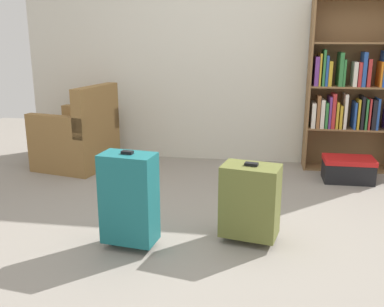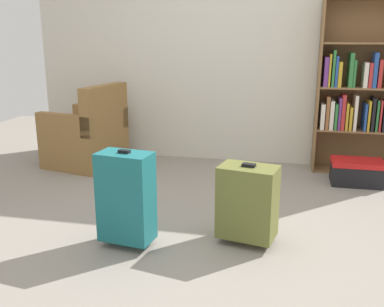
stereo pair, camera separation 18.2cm
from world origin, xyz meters
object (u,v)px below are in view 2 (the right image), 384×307
Objects in this scene: bookshelf at (361,91)px; storage_box at (357,171)px; armchair at (88,137)px; suitcase_olive at (248,202)px; mug at (128,164)px; suitcase_teal at (126,197)px.

bookshelf reaches higher than storage_box.
armchair is 1.56× the size of suitcase_olive.
storage_box is at bearing -1.16° from armchair.
bookshelf is 0.85m from storage_box.
suitcase_olive is (-0.93, -1.47, 0.18)m from storage_box.
storage_box is (2.82, -0.06, -0.19)m from armchair.
bookshelf is at bearing 7.77° from armchair.
bookshelf is 3.04× the size of suitcase_olive.
mug is 0.17× the size of suitcase_teal.
suitcase_olive is at bearing 15.28° from suitcase_teal.
mug is at bearing -170.51° from bookshelf.
suitcase_teal reaches higher than storage_box.
armchair is 1.86× the size of storage_box.
armchair reaches higher than mug.
armchair is 7.50× the size of mug.
suitcase_olive reaches higher than mug.
storage_box is at bearing -94.85° from bookshelf.
mug is 2.36m from storage_box.
suitcase_olive is 0.83m from suitcase_teal.
suitcase_teal is (0.63, -1.74, 0.31)m from mug.
suitcase_teal reaches higher than suitcase_olive.
suitcase_olive is at bearing -38.91° from armchair.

